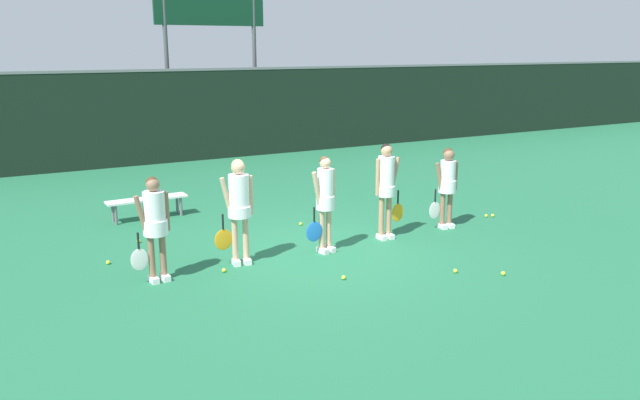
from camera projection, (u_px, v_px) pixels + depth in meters
name	position (u px, v px, depth m)	size (l,w,h in m)	color
ground_plane	(321.00, 250.00, 11.12)	(140.00, 140.00, 0.00)	#216642
fence_windscreen	(170.00, 116.00, 19.15)	(60.00, 0.08, 2.88)	black
scoreboard	(210.00, 18.00, 20.29)	(3.69, 0.15, 5.65)	#515156
bench_courtside	(147.00, 201.00, 13.07)	(1.68, 0.44, 0.45)	silver
player_0	(155.00, 221.00, 9.46)	(0.65, 0.38, 1.65)	#8C664C
player_1	(239.00, 202.00, 10.20)	(0.68, 0.39, 1.77)	tan
player_2	(325.00, 198.00, 10.81)	(0.62, 0.33, 1.72)	tan
player_3	(386.00, 183.00, 11.57)	(0.63, 0.35, 1.81)	tan
player_4	(447.00, 181.00, 12.31)	(0.62, 0.35, 1.61)	#8C664C
tennis_ball_0	(455.00, 271.00, 10.02)	(0.07, 0.07, 0.07)	#CCE033
tennis_ball_1	(139.00, 241.00, 11.54)	(0.07, 0.07, 0.07)	#CCE033
tennis_ball_2	(108.00, 262.00, 10.41)	(0.07, 0.07, 0.07)	#CCE033
tennis_ball_3	(486.00, 216.00, 13.27)	(0.07, 0.07, 0.07)	#CCE033
tennis_ball_4	(301.00, 224.00, 12.67)	(0.06, 0.06, 0.06)	#CCE033
tennis_ball_5	(503.00, 273.00, 9.90)	(0.07, 0.07, 0.07)	#CCE033
tennis_ball_6	(493.00, 215.00, 13.29)	(0.07, 0.07, 0.07)	#CCE033
tennis_ball_7	(224.00, 270.00, 10.04)	(0.07, 0.07, 0.07)	#CCE033
tennis_ball_8	(344.00, 277.00, 9.73)	(0.07, 0.07, 0.07)	#CCE033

